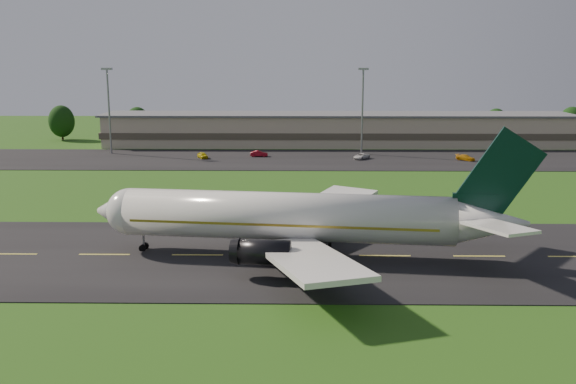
{
  "coord_description": "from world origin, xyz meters",
  "views": [
    {
      "loc": [
        -10.29,
        -71.96,
        22.94
      ],
      "look_at": [
        -11.48,
        8.0,
        6.0
      ],
      "focal_mm": 40.0,
      "sensor_mm": 36.0,
      "label": 1
    }
  ],
  "objects_px": {
    "service_vehicle_c": "(361,156)",
    "light_mast_west": "(109,101)",
    "service_vehicle_a": "(203,155)",
    "service_vehicle_d": "(466,158)",
    "terminal": "(361,130)",
    "airliner": "(295,218)",
    "light_mast_centre": "(363,101)",
    "service_vehicle_b": "(259,154)"
  },
  "relations": [
    {
      "from": "service_vehicle_d",
      "to": "service_vehicle_c",
      "type": "bearing_deg",
      "value": 127.8
    },
    {
      "from": "light_mast_centre",
      "to": "service_vehicle_a",
      "type": "distance_m",
      "value": 39.51
    },
    {
      "from": "airliner",
      "to": "service_vehicle_b",
      "type": "relative_size",
      "value": 12.62
    },
    {
      "from": "light_mast_centre",
      "to": "service_vehicle_d",
      "type": "height_order",
      "value": "light_mast_centre"
    },
    {
      "from": "terminal",
      "to": "service_vehicle_d",
      "type": "bearing_deg",
      "value": -50.5
    },
    {
      "from": "service_vehicle_b",
      "to": "airliner",
      "type": "bearing_deg",
      "value": -174.38
    },
    {
      "from": "airliner",
      "to": "light_mast_west",
      "type": "height_order",
      "value": "light_mast_west"
    },
    {
      "from": "airliner",
      "to": "light_mast_centre",
      "type": "relative_size",
      "value": 2.52
    },
    {
      "from": "airliner",
      "to": "light_mast_west",
      "type": "xyz_separation_m",
      "value": [
        -44.44,
        80.1,
        8.08
      ]
    },
    {
      "from": "service_vehicle_c",
      "to": "light_mast_west",
      "type": "bearing_deg",
      "value": -149.24
    },
    {
      "from": "service_vehicle_c",
      "to": "service_vehicle_d",
      "type": "xyz_separation_m",
      "value": [
        23.16,
        -1.67,
        -0.0
      ]
    },
    {
      "from": "service_vehicle_a",
      "to": "service_vehicle_d",
      "type": "xyz_separation_m",
      "value": [
        59.44,
        -2.33,
        -0.05
      ]
    },
    {
      "from": "service_vehicle_a",
      "to": "service_vehicle_c",
      "type": "bearing_deg",
      "value": -27.29
    },
    {
      "from": "airliner",
      "to": "light_mast_west",
      "type": "bearing_deg",
      "value": 125.55
    },
    {
      "from": "airliner",
      "to": "service_vehicle_b",
      "type": "distance_m",
      "value": 76.41
    },
    {
      "from": "service_vehicle_d",
      "to": "airliner",
      "type": "bearing_deg",
      "value": -166.32
    },
    {
      "from": "terminal",
      "to": "light_mast_centre",
      "type": "relative_size",
      "value": 7.13
    },
    {
      "from": "airliner",
      "to": "light_mast_centre",
      "type": "distance_m",
      "value": 81.99
    },
    {
      "from": "terminal",
      "to": "service_vehicle_c",
      "type": "bearing_deg",
      "value": -95.1
    },
    {
      "from": "airliner",
      "to": "service_vehicle_b",
      "type": "xyz_separation_m",
      "value": [
        -8.68,
        75.82,
        -3.89
      ]
    },
    {
      "from": "service_vehicle_c",
      "to": "service_vehicle_d",
      "type": "height_order",
      "value": "service_vehicle_c"
    },
    {
      "from": "terminal",
      "to": "light_mast_west",
      "type": "relative_size",
      "value": 7.13
    },
    {
      "from": "terminal",
      "to": "light_mast_west",
      "type": "xyz_separation_m",
      "value": [
        -61.4,
        -16.18,
        8.75
      ]
    },
    {
      "from": "airliner",
      "to": "service_vehicle_b",
      "type": "bearing_deg",
      "value": 103.06
    },
    {
      "from": "terminal",
      "to": "service_vehicle_c",
      "type": "distance_m",
      "value": 24.16
    },
    {
      "from": "service_vehicle_a",
      "to": "service_vehicle_b",
      "type": "relative_size",
      "value": 0.99
    },
    {
      "from": "airliner",
      "to": "service_vehicle_c",
      "type": "distance_m",
      "value": 74.04
    },
    {
      "from": "airliner",
      "to": "service_vehicle_d",
      "type": "relative_size",
      "value": 11.74
    },
    {
      "from": "light_mast_west",
      "to": "service_vehicle_d",
      "type": "xyz_separation_m",
      "value": [
        82.44,
        -9.33,
        -12.0
      ]
    },
    {
      "from": "terminal",
      "to": "service_vehicle_b",
      "type": "relative_size",
      "value": 35.73
    },
    {
      "from": "light_mast_centre",
      "to": "service_vehicle_c",
      "type": "bearing_deg",
      "value": -95.4
    },
    {
      "from": "light_mast_centre",
      "to": "service_vehicle_d",
      "type": "xyz_separation_m",
      "value": [
        22.44,
        -9.33,
        -12.0
      ]
    },
    {
      "from": "service_vehicle_b",
      "to": "service_vehicle_c",
      "type": "distance_m",
      "value": 23.76
    },
    {
      "from": "light_mast_west",
      "to": "service_vehicle_a",
      "type": "xyz_separation_m",
      "value": [
        23.0,
        -7.0,
        -11.95
      ]
    },
    {
      "from": "light_mast_centre",
      "to": "service_vehicle_b",
      "type": "height_order",
      "value": "light_mast_centre"
    },
    {
      "from": "service_vehicle_a",
      "to": "service_vehicle_d",
      "type": "bearing_deg",
      "value": -28.49
    },
    {
      "from": "light_mast_centre",
      "to": "service_vehicle_b",
      "type": "bearing_deg",
      "value": -169.99
    },
    {
      "from": "light_mast_west",
      "to": "service_vehicle_c",
      "type": "distance_m",
      "value": 60.96
    },
    {
      "from": "service_vehicle_b",
      "to": "service_vehicle_c",
      "type": "relative_size",
      "value": 0.89
    },
    {
      "from": "light_mast_west",
      "to": "service_vehicle_c",
      "type": "xyz_separation_m",
      "value": [
        59.27,
        -7.67,
        -12.0
      ]
    },
    {
      "from": "light_mast_west",
      "to": "service_vehicle_a",
      "type": "relative_size",
      "value": 5.07
    },
    {
      "from": "light_mast_centre",
      "to": "service_vehicle_a",
      "type": "relative_size",
      "value": 5.07
    }
  ]
}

